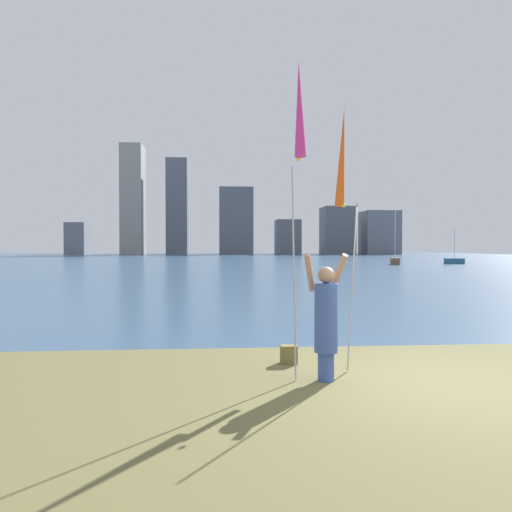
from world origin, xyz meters
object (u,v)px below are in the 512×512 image
Objects in this scene: kite_flag_left at (299,117)px; sailboat_1 at (454,261)px; person at (326,318)px; bag at (289,354)px; kite_flag_right at (342,162)px; sailboat_3 at (395,261)px.

kite_flag_left is 1.19× the size of sailboat_1.
person is at bearing 30.30° from kite_flag_left.
bag is 47.71m from sailboat_1.
sailboat_1 reaches higher than bag.
person is at bearing -118.39° from kite_flag_right.
kite_flag_left is at bearing -119.16° from sailboat_1.
sailboat_1 is (23.75, 41.38, 0.18)m from bag.
sailboat_1 reaches higher than person.
bag is (0.04, 1.28, -3.56)m from kite_flag_left.
sailboat_3 is at bearing 67.30° from bag.
person is 0.32× the size of sailboat_3.
kite_flag_right is 3.26m from bag.
sailboat_3 reaches higher than kite_flag_right.
kite_flag_left reaches higher than person.
kite_flag_left is 14.99× the size of bag.
kite_flag_right reaches higher than sailboat_1.
person is 0.49× the size of sailboat_1.
person is at bearing -69.01° from bag.
bag is at bearing 120.50° from person.
sailboat_1 is 7.07m from sailboat_3.
sailboat_3 is at bearing -169.88° from sailboat_1.
kite_flag_left is at bearing -129.40° from kite_flag_right.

